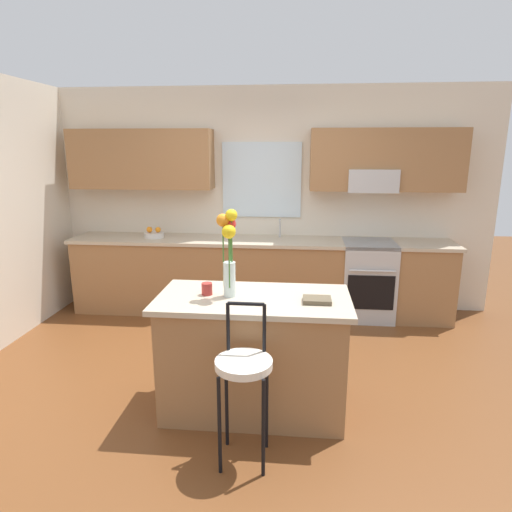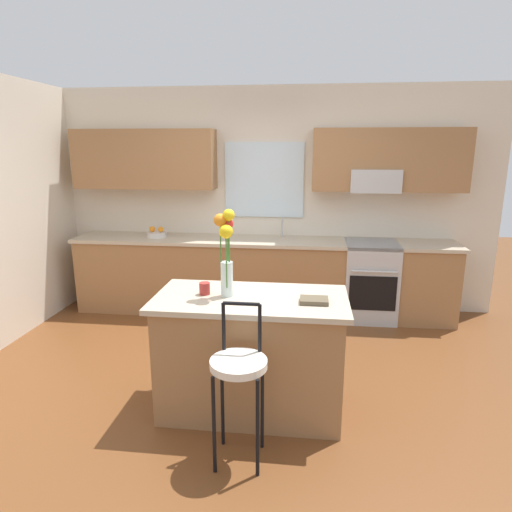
{
  "view_description": "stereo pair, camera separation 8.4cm",
  "coord_description": "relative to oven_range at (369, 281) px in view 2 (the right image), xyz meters",
  "views": [
    {
      "loc": [
        0.46,
        -3.43,
        1.99
      ],
      "look_at": [
        0.07,
        0.55,
        1.0
      ],
      "focal_mm": 30.88,
      "sensor_mm": 36.0,
      "label": 1
    },
    {
      "loc": [
        0.54,
        -3.42,
        1.99
      ],
      "look_at": [
        0.07,
        0.55,
        1.0
      ],
      "focal_mm": 30.88,
      "sensor_mm": 36.0,
      "label": 2
    }
  ],
  "objects": [
    {
      "name": "cookbook",
      "position": [
        -0.68,
        -2.12,
        0.48
      ],
      "size": [
        0.2,
        0.15,
        0.03
      ],
      "primitive_type": "cube",
      "color": "brown",
      "rests_on": "kitchen_island"
    },
    {
      "name": "counter_run",
      "position": [
        -1.29,
        0.02,
        0.01
      ],
      "size": [
        4.56,
        0.64,
        0.92
      ],
      "color": "#996B42",
      "rests_on": "ground"
    },
    {
      "name": "ground_plane",
      "position": [
        -1.29,
        -1.68,
        -0.46
      ],
      "size": [
        14.0,
        14.0,
        0.0
      ],
      "primitive_type": "plane",
      "color": "brown"
    },
    {
      "name": "back_wall_assembly",
      "position": [
        -1.26,
        0.31,
        1.05
      ],
      "size": [
        5.6,
        0.5,
        2.7
      ],
      "color": "beige",
      "rests_on": "ground"
    },
    {
      "name": "flower_vase",
      "position": [
        -1.32,
        -2.06,
        0.83
      ],
      "size": [
        0.15,
        0.17,
        0.65
      ],
      "color": "silver",
      "rests_on": "kitchen_island"
    },
    {
      "name": "sink_faucet",
      "position": [
        -1.05,
        0.17,
        0.6
      ],
      "size": [
        0.02,
        0.13,
        0.23
      ],
      "color": "#B7BABC",
      "rests_on": "counter_run"
    },
    {
      "name": "bar_stool_near",
      "position": [
        -1.15,
        -2.63,
        0.18
      ],
      "size": [
        0.36,
        0.36,
        1.04
      ],
      "color": "black",
      "rests_on": "ground"
    },
    {
      "name": "oven_range",
      "position": [
        0.0,
        0.0,
        0.0
      ],
      "size": [
        0.6,
        0.64,
        0.92
      ],
      "color": "#B7BABC",
      "rests_on": "ground"
    },
    {
      "name": "kitchen_island",
      "position": [
        -1.15,
        -2.05,
        0.0
      ],
      "size": [
        1.43,
        0.74,
        0.92
      ],
      "color": "#996B42",
      "rests_on": "ground"
    },
    {
      "name": "mug_ceramic",
      "position": [
        -1.5,
        -2.03,
        0.51
      ],
      "size": [
        0.08,
        0.08,
        0.09
      ],
      "primitive_type": "cylinder",
      "color": "#A52D28",
      "rests_on": "kitchen_island"
    },
    {
      "name": "fruit_bowl_oranges",
      "position": [
        -2.58,
        0.02,
        0.5
      ],
      "size": [
        0.24,
        0.24,
        0.13
      ],
      "color": "silver",
      "rests_on": "counter_run"
    }
  ]
}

